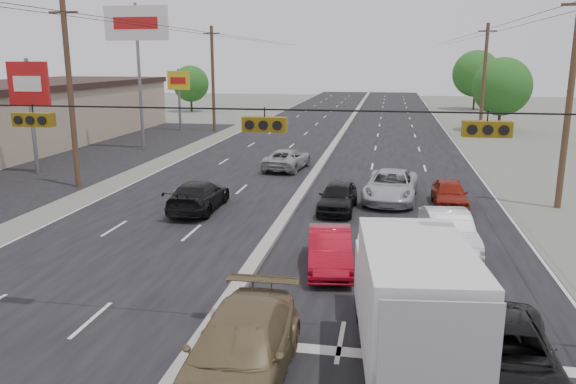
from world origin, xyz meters
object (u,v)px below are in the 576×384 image
utility_pole_left_b (70,94)px  queue_car_a (338,197)px  utility_pole_right_b (570,100)px  pole_sign_mid (29,90)px  tree_right_mid (502,87)px  utility_pole_right_c (484,80)px  pole_sign_billboard (137,33)px  red_sedan (330,250)px  queue_car_c (391,186)px  tree_right_far (476,74)px  queue_car_e (450,194)px  oncoming_far (287,159)px  box_truck (410,301)px  oncoming_near (198,196)px  utility_pole_left_c (213,79)px  queue_car_b (448,231)px  tree_left_far (191,84)px  black_suv (503,357)px  pole_sign_far (179,86)px  tan_sedan (240,352)px

utility_pole_left_b → queue_car_a: bearing=-9.8°
utility_pole_right_b → pole_sign_mid: (-29.50, 3.00, 0.01)m
utility_pole_left_b → tree_right_mid: utility_pole_left_b is taller
utility_pole_right_c → utility_pole_right_b: bearing=-90.0°
pole_sign_billboard → red_sedan: 29.78m
tree_right_mid → red_sedan: size_ratio=1.75×
pole_sign_mid → queue_car_c: (21.60, -3.05, -4.37)m
tree_right_far → queue_car_e: bearing=-98.8°
oncoming_far → utility_pole_left_b: bearing=41.6°
queue_car_c → queue_car_e: 2.89m
utility_pole_right_c → box_truck: utility_pole_right_c is taller
oncoming_near → oncoming_far: bearing=-102.8°
red_sedan → utility_pole_left_c: bearing=105.9°
tree_right_far → queue_car_b: (-9.30, -62.30, -4.23)m
utility_pole_right_b → queue_car_e: size_ratio=2.61×
queue_car_a → queue_car_e: queue_car_a is taller
tree_left_far → queue_car_c: tree_left_far is taller
utility_pole_right_b → red_sedan: 14.75m
tree_left_far → tree_right_mid: tree_right_mid is taller
pole_sign_billboard → tree_left_far: bearing=103.2°
black_suv → pole_sign_mid: bearing=142.5°
tree_right_far → oncoming_near: tree_right_far is taller
utility_pole_left_c → pole_sign_far: size_ratio=1.67×
pole_sign_mid → tree_left_far: bearing=96.8°
utility_pole_left_b → oncoming_near: 9.99m
utility_pole_right_b → oncoming_near: (-16.77, -3.55, -4.41)m
red_sedan → oncoming_near: (-6.85, 6.42, 0.03)m
tree_right_mid → red_sedan: (-12.42, -39.97, -3.66)m
queue_car_b → oncoming_far: (-8.67, 14.40, -0.07)m
tree_right_mid → tree_right_far: tree_right_far is taller
tan_sedan → queue_car_b: (5.30, 9.96, -0.04)m
pole_sign_mid → utility_pole_right_b: bearing=-5.8°
pole_sign_mid → pole_sign_far: pole_sign_mid is taller
utility_pole_left_b → black_suv: (19.50, -16.33, -4.41)m
utility_pole_right_c → black_suv: bearing=-97.6°
tan_sedan → queue_car_b: tan_sedan is taller
queue_car_a → queue_car_c: size_ratio=0.75×
pole_sign_billboard → pole_sign_far: (-1.50, 12.00, -4.46)m
queue_car_a → queue_car_b: bearing=-44.5°
box_truck → oncoming_far: size_ratio=1.35×
pole_sign_far → oncoming_far: (14.03, -17.90, -3.75)m
queue_car_b → queue_car_c: size_ratio=0.83×
utility_pole_right_c → red_sedan: bearing=-105.8°
red_sedan → tan_sedan: bearing=-106.6°
box_truck → queue_car_b: (1.68, 8.50, -0.87)m
utility_pole_left_b → queue_car_c: 17.65m
utility_pole_right_b → black_suv: (-5.50, -16.33, -4.41)m
queue_car_e → tree_right_far: bearing=80.3°
utility_pole_right_c → tree_right_far: 30.20m
utility_pole_left_b → tree_right_mid: 40.70m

